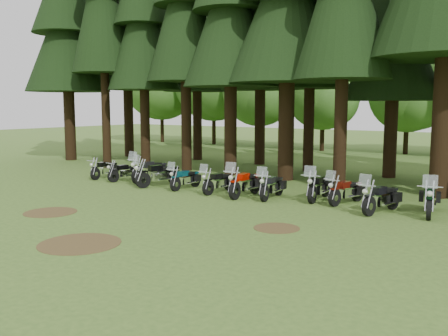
{
  "coord_description": "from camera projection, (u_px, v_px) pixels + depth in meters",
  "views": [
    {
      "loc": [
        11.57,
        -12.43,
        3.67
      ],
      "look_at": [
        -0.56,
        5.0,
        1.0
      ],
      "focal_mm": 40.0,
      "sensor_mm": 36.0,
      "label": 1
    }
  ],
  "objects": [
    {
      "name": "ground",
      "position": [
        154.0,
        213.0,
        17.14
      ],
      "size": [
        120.0,
        120.0,
        0.0
      ],
      "primitive_type": "plane",
      "color": "#426625",
      "rests_on": "ground"
    },
    {
      "name": "pine_front_0",
      "position": [
        66.0,
        13.0,
        32.67
      ],
      "size": [
        5.49,
        5.49,
        16.17
      ],
      "color": "black",
      "rests_on": "ground"
    },
    {
      "name": "pine_front_2",
      "position": [
        143.0,
        3.0,
        29.46
      ],
      "size": [
        4.32,
        4.32,
        16.22
      ],
      "color": "black",
      "rests_on": "ground"
    },
    {
      "name": "pine_back_0",
      "position": [
        126.0,
        10.0,
        34.96
      ],
      "size": [
        5.0,
        5.0,
        17.21
      ],
      "color": "black",
      "rests_on": "ground"
    },
    {
      "name": "pine_back_1",
      "position": [
        197.0,
        13.0,
        32.86
      ],
      "size": [
        4.52,
        4.52,
        16.22
      ],
      "color": "black",
      "rests_on": "ground"
    },
    {
      "name": "pine_back_2",
      "position": [
        261.0,
        4.0,
        30.13
      ],
      "size": [
        4.85,
        4.85,
        16.3
      ],
      "color": "black",
      "rests_on": "ground"
    },
    {
      "name": "pine_back_4",
      "position": [
        396.0,
        12.0,
        24.61
      ],
      "size": [
        4.94,
        4.94,
        13.78
      ],
      "color": "black",
      "rests_on": "ground"
    },
    {
      "name": "decid_0",
      "position": [
        163.0,
        83.0,
        49.5
      ],
      "size": [
        8.0,
        7.78,
        10.0
      ],
      "color": "black",
      "rests_on": "ground"
    },
    {
      "name": "decid_1",
      "position": [
        215.0,
        82.0,
        46.45
      ],
      "size": [
        7.91,
        7.69,
        9.88
      ],
      "color": "black",
      "rests_on": "ground"
    },
    {
      "name": "decid_2",
      "position": [
        261.0,
        90.0,
        42.61
      ],
      "size": [
        6.72,
        6.53,
        8.4
      ],
      "color": "black",
      "rests_on": "ground"
    },
    {
      "name": "decid_3",
      "position": [
        325.0,
        95.0,
        39.71
      ],
      "size": [
        6.12,
        5.95,
        7.65
      ],
      "color": "black",
      "rests_on": "ground"
    },
    {
      "name": "decid_4",
      "position": [
        411.0,
        96.0,
        37.14
      ],
      "size": [
        5.93,
        5.76,
        7.41
      ],
      "color": "black",
      "rests_on": "ground"
    },
    {
      "name": "dirt_patch_0",
      "position": [
        50.0,
        212.0,
        17.21
      ],
      "size": [
        1.8,
        1.8,
        0.01
      ],
      "primitive_type": "cylinder",
      "color": "#4C3D1E",
      "rests_on": "ground"
    },
    {
      "name": "dirt_patch_1",
      "position": [
        277.0,
        228.0,
        14.99
      ],
      "size": [
        1.4,
        1.4,
        0.01
      ],
      "primitive_type": "cylinder",
      "color": "#4C3D1E",
      "rests_on": "ground"
    },
    {
      "name": "dirt_patch_2",
      "position": [
        80.0,
        243.0,
        13.31
      ],
      "size": [
        2.2,
        2.2,
        0.01
      ],
      "primitive_type": "cylinder",
      "color": "#4C3D1E",
      "rests_on": "ground"
    },
    {
      "name": "motorcycle_0",
      "position": [
        105.0,
        170.0,
        25.29
      ],
      "size": [
        0.41,
        2.04,
        0.83
      ],
      "rotation": [
        0.0,
        0.0,
        0.13
      ],
      "color": "black",
      "rests_on": "ground"
    },
    {
      "name": "motorcycle_1",
      "position": [
        126.0,
        173.0,
        24.35
      ],
      "size": [
        0.59,
        1.93,
        0.8
      ],
      "rotation": [
        0.0,
        0.0,
        -0.24
      ],
      "color": "black",
      "rests_on": "ground"
    },
    {
      "name": "motorcycle_2",
      "position": [
        150.0,
        171.0,
        23.97
      ],
      "size": [
        0.47,
        2.49,
        1.57
      ],
      "rotation": [
        0.0,
        0.0,
        0.0
      ],
      "color": "black",
      "rests_on": "ground"
    },
    {
      "name": "motorcycle_3",
      "position": [
        159.0,
        175.0,
        22.7
      ],
      "size": [
        1.03,
        2.42,
        1.54
      ],
      "rotation": [
        0.0,
        0.0,
        -0.31
      ],
      "color": "black",
      "rests_on": "ground"
    },
    {
      "name": "motorcycle_4",
      "position": [
        186.0,
        179.0,
        21.97
      ],
      "size": [
        0.39,
        2.06,
        1.3
      ],
      "rotation": [
        0.0,
        0.0,
        0.02
      ],
      "color": "black",
      "rests_on": "ground"
    },
    {
      "name": "motorcycle_5",
      "position": [
        219.0,
        183.0,
        20.97
      ],
      "size": [
        0.42,
        2.11,
        1.33
      ],
      "rotation": [
        0.0,
        0.0,
        -0.05
      ],
      "color": "black",
      "rests_on": "ground"
    },
    {
      "name": "motorcycle_6",
      "position": [
        245.0,
        184.0,
        20.15
      ],
      "size": [
        0.48,
        2.41,
        1.52
      ],
      "rotation": [
        0.0,
        0.0,
        0.05
      ],
      "color": "black",
      "rests_on": "ground"
    },
    {
      "name": "motorcycle_7",
      "position": [
        272.0,
        187.0,
        19.74
      ],
      "size": [
        0.56,
        2.21,
        1.39
      ],
      "rotation": [
        0.0,
        0.0,
        0.13
      ],
      "color": "black",
      "rests_on": "ground"
    },
    {
      "name": "motorcycle_8",
      "position": [
        319.0,
        188.0,
        19.39
      ],
      "size": [
        0.54,
        2.34,
        1.47
      ],
      "rotation": [
        0.0,
        0.0,
        0.1
      ],
      "color": "black",
      "rests_on": "ground"
    },
    {
      "name": "motorcycle_9",
      "position": [
        346.0,
        192.0,
        18.65
      ],
      "size": [
        0.74,
        2.16,
        1.36
      ],
      "rotation": [
        0.0,
        0.0,
        -0.22
      ],
      "color": "black",
      "rests_on": "ground"
    },
    {
      "name": "motorcycle_10",
      "position": [
        381.0,
        199.0,
        17.09
      ],
      "size": [
        0.76,
        2.3,
        1.45
      ],
      "rotation": [
        0.0,
        0.0,
        -0.21
      ],
      "color": "black",
      "rests_on": "ground"
    },
    {
      "name": "motorcycle_11",
      "position": [
        430.0,
        200.0,
        16.75
      ],
      "size": [
        0.78,
        2.41,
        1.51
      ],
      "rotation": [
        0.0,
        0.0,
        0.2
      ],
      "color": "black",
      "rests_on": "ground"
    }
  ]
}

